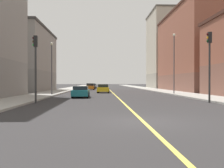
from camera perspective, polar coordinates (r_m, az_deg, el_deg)
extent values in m
plane|color=#2C2B2B|center=(12.32, 6.39, -7.68)|extent=(400.00, 400.00, 0.00)
cube|color=#9E9B93|center=(62.12, 8.26, -1.09)|extent=(3.95, 168.00, 0.15)
cube|color=#9E9B93|center=(61.56, -9.40, -1.10)|extent=(3.95, 168.00, 0.15)
cube|color=#E5D14C|center=(61.11, -0.53, -1.17)|extent=(0.16, 154.00, 0.01)
cube|color=brown|center=(54.44, 16.89, 0.24)|extent=(9.09, 25.20, 3.12)
cube|color=#93513D|center=(54.91, 16.91, 7.99)|extent=(9.09, 25.20, 11.70)
cube|color=#42241B|center=(56.03, 16.92, 14.14)|extent=(9.39, 25.50, 0.40)
cube|color=#9D9688|center=(75.55, 11.41, 0.61)|extent=(9.09, 15.10, 3.91)
cube|color=#BCB29E|center=(76.24, 11.43, 8.15)|extent=(9.09, 15.10, 16.10)
cube|color=#545047|center=(77.78, 11.44, 14.18)|extent=(9.39, 15.40, 0.40)
cube|color=slate|center=(51.86, -18.12, 0.52)|extent=(9.09, 19.18, 3.63)
cube|color=gray|center=(52.15, -18.14, 6.49)|extent=(9.09, 19.18, 7.22)
cube|color=#3B3937|center=(52.69, -18.15, 10.61)|extent=(9.39, 19.48, 0.40)
cylinder|color=#2D2D2D|center=(24.10, 19.57, 2.17)|extent=(0.16, 0.16, 4.95)
cube|color=black|center=(24.36, 19.59, 9.07)|extent=(0.28, 0.32, 0.90)
sphere|color=#320404|center=(24.35, 19.23, 9.72)|extent=(0.20, 0.20, 0.20)
sphere|color=orange|center=(24.30, 19.23, 9.07)|extent=(0.20, 0.20, 0.20)
sphere|color=black|center=(24.26, 19.23, 8.42)|extent=(0.20, 0.20, 0.20)
cylinder|color=#2D2D2D|center=(22.98, -15.55, 1.78)|extent=(0.16, 0.16, 4.56)
cube|color=black|center=(23.21, -15.57, 8.53)|extent=(0.28, 0.32, 0.90)
sphere|color=#320404|center=(23.28, -15.96, 9.18)|extent=(0.20, 0.20, 0.20)
sphere|color=#352204|center=(23.24, -15.96, 8.49)|extent=(0.20, 0.20, 0.20)
sphere|color=green|center=(23.21, -15.95, 7.81)|extent=(0.20, 0.20, 0.20)
cylinder|color=#4C4C51|center=(38.55, 12.74, 3.92)|extent=(0.14, 0.14, 7.86)
sphere|color=#EAEACC|center=(39.01, 12.75, 9.91)|extent=(0.36, 0.36, 0.36)
cylinder|color=#4C4C51|center=(35.73, -12.40, 2.92)|extent=(0.14, 0.14, 6.27)
sphere|color=#EAEACC|center=(36.02, -12.41, 8.15)|extent=(0.36, 0.36, 0.36)
cube|color=#196670|center=(30.58, -6.48, -1.80)|extent=(1.76, 4.19, 0.64)
cube|color=black|center=(30.47, -6.50, -0.82)|extent=(1.55, 2.06, 0.41)
cylinder|color=black|center=(31.95, -7.74, -2.10)|extent=(0.22, 0.64, 0.64)
cylinder|color=black|center=(31.84, -4.87, -2.11)|extent=(0.22, 0.64, 0.64)
cylinder|color=black|center=(29.37, -8.23, -2.32)|extent=(0.22, 0.64, 0.64)
cylinder|color=black|center=(29.25, -5.11, -2.33)|extent=(0.22, 0.64, 0.64)
cube|color=silver|center=(78.73, -3.88, -0.44)|extent=(1.82, 4.20, 0.58)
cube|color=black|center=(78.89, -3.87, -0.08)|extent=(1.56, 1.92, 0.40)
cylinder|color=black|center=(80.06, -4.39, -0.56)|extent=(0.24, 0.65, 0.64)
cylinder|color=black|center=(79.98, -3.27, -0.56)|extent=(0.24, 0.65, 0.64)
cylinder|color=black|center=(77.49, -4.51, -0.60)|extent=(0.24, 0.65, 0.64)
cylinder|color=black|center=(77.41, -3.36, -0.60)|extent=(0.24, 0.65, 0.64)
cube|color=gold|center=(43.67, -1.82, -1.11)|extent=(2.00, 4.28, 0.67)
cube|color=black|center=(43.78, -1.82, -0.35)|extent=(1.68, 1.95, 0.48)
cylinder|color=black|center=(45.02, -2.81, -1.36)|extent=(0.25, 0.65, 0.64)
cylinder|color=black|center=(44.96, -0.71, -1.36)|extent=(0.25, 0.65, 0.64)
cylinder|color=black|center=(42.42, -3.00, -1.47)|extent=(0.25, 0.65, 0.64)
cylinder|color=black|center=(42.36, -0.77, -1.47)|extent=(0.25, 0.65, 0.64)
cube|color=black|center=(68.46, -4.23, -0.53)|extent=(1.85, 4.55, 0.69)
cube|color=black|center=(68.64, -4.22, -0.06)|extent=(1.60, 2.28, 0.43)
cylinder|color=black|center=(69.91, -4.84, -0.71)|extent=(0.23, 0.64, 0.64)
cylinder|color=black|center=(69.84, -3.51, -0.71)|extent=(0.23, 0.64, 0.64)
cylinder|color=black|center=(67.11, -4.98, -0.76)|extent=(0.23, 0.64, 0.64)
cylinder|color=black|center=(67.03, -3.59, -0.76)|extent=(0.23, 0.64, 0.64)
cube|color=orange|center=(60.22, -4.55, -0.67)|extent=(1.73, 4.42, 0.67)
cube|color=black|center=(60.28, -4.55, -0.11)|extent=(1.52, 1.96, 0.51)
cylinder|color=black|center=(61.63, -5.23, -0.87)|extent=(0.22, 0.64, 0.64)
cylinder|color=black|center=(61.57, -3.77, -0.87)|extent=(0.22, 0.64, 0.64)
cylinder|color=black|center=(58.90, -5.36, -0.93)|extent=(0.22, 0.64, 0.64)
cylinder|color=black|center=(58.84, -3.84, -0.93)|extent=(0.22, 0.64, 0.64)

